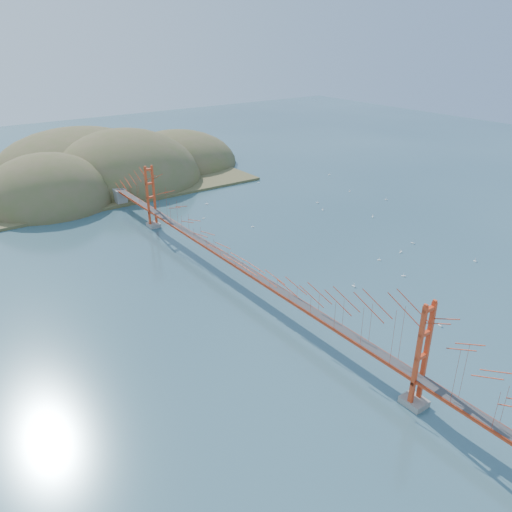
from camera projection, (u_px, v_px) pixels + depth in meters
ground at (244, 288)px, 71.79m from camera, size 320.00×320.00×0.00m
bridge at (242, 243)px, 69.00m from camera, size 2.20×94.40×12.00m
far_headlands at (95, 179)px, 123.52m from camera, size 84.00×58.00×25.00m
sailboat_6 at (404, 276)px, 75.10m from camera, size 0.66×0.66×0.69m
sailboat_16 at (253, 226)px, 93.61m from camera, size 0.59×0.59×0.63m
sailboat_4 at (323, 210)px, 102.27m from camera, size 0.55×0.59×0.67m
sailboat_1 at (379, 260)px, 80.29m from camera, size 0.60×0.60×0.63m
sailboat_17 at (329, 174)px, 126.72m from camera, size 0.59×0.57×0.67m
sailboat_15 at (258, 182)px, 120.27m from camera, size 0.56×0.56×0.60m
sailboat_0 at (354, 286)px, 72.11m from camera, size 0.51×0.61×0.70m
sailboat_14 at (475, 261)px, 79.87m from camera, size 0.54×0.60×0.68m
sailboat_5 at (413, 243)px, 86.57m from camera, size 0.64×0.64×0.71m
sailboat_9 at (373, 216)px, 98.55m from camera, size 0.67×0.67×0.70m
sailboat_11 at (386, 199)px, 108.45m from camera, size 0.70×0.70×0.73m
sailboat_13 at (401, 252)px, 83.04m from camera, size 0.65×0.60×0.73m
sailboat_10 at (440, 325)px, 62.60m from camera, size 0.46×0.57×0.66m
sailboat_3 at (203, 218)px, 97.81m from camera, size 0.56×0.46×0.65m
sailboat_12 at (207, 204)px, 105.71m from camera, size 0.65×0.63×0.73m
sailboat_8 at (350, 191)px, 113.83m from camera, size 0.54×0.48×0.62m
sailboat_extra_0 at (317, 202)px, 106.52m from camera, size 0.66×0.66×0.71m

